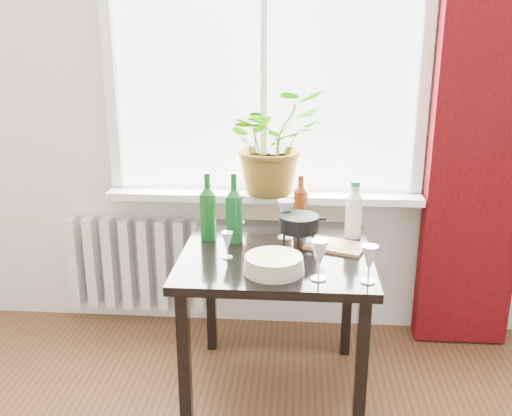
# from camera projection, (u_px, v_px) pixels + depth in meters

# --- Properties ---
(window) EXTENTS (1.72, 0.08, 1.62)m
(window) POSITION_uv_depth(u_px,v_px,m) (265.00, 49.00, 2.98)
(window) COLOR white
(window) RESTS_ON ground
(windowsill) EXTENTS (1.72, 0.20, 0.04)m
(windowsill) POSITION_uv_depth(u_px,v_px,m) (263.00, 195.00, 3.14)
(windowsill) COLOR white
(windowsill) RESTS_ON ground
(curtain) EXTENTS (0.50, 0.12, 2.56)m
(curtain) POSITION_uv_depth(u_px,v_px,m) (483.00, 113.00, 2.89)
(curtain) COLOR #380508
(curtain) RESTS_ON ground
(radiator) EXTENTS (0.80, 0.10, 0.55)m
(radiator) POSITION_uv_depth(u_px,v_px,m) (136.00, 264.00, 3.36)
(radiator) COLOR silver
(radiator) RESTS_ON ground
(table) EXTENTS (0.85, 0.85, 0.74)m
(table) POSITION_uv_depth(u_px,v_px,m) (276.00, 269.00, 2.62)
(table) COLOR black
(table) RESTS_ON ground
(potted_plant) EXTENTS (0.66, 0.64, 0.57)m
(potted_plant) POSITION_uv_depth(u_px,v_px,m) (272.00, 142.00, 3.03)
(potted_plant) COLOR #3B6F1D
(potted_plant) RESTS_ON windowsill
(wine_bottle_left) EXTENTS (0.10, 0.10, 0.33)m
(wine_bottle_left) POSITION_uv_depth(u_px,v_px,m) (208.00, 206.00, 2.68)
(wine_bottle_left) COLOR #0E4917
(wine_bottle_left) RESTS_ON table
(wine_bottle_right) EXTENTS (0.08, 0.08, 0.34)m
(wine_bottle_right) POSITION_uv_depth(u_px,v_px,m) (234.00, 207.00, 2.65)
(wine_bottle_right) COLOR #0D481A
(wine_bottle_right) RESTS_ON table
(bottle_amber) EXTENTS (0.09, 0.09, 0.28)m
(bottle_amber) POSITION_uv_depth(u_px,v_px,m) (301.00, 201.00, 2.84)
(bottle_amber) COLOR #69270B
(bottle_amber) RESTS_ON table
(cleaning_bottle) EXTENTS (0.08, 0.08, 0.28)m
(cleaning_bottle) POSITION_uv_depth(u_px,v_px,m) (354.00, 209.00, 2.72)
(cleaning_bottle) COLOR white
(cleaning_bottle) RESTS_ON table
(wineglass_front_right) EXTENTS (0.09, 0.09, 0.17)m
(wineglass_front_right) POSITION_uv_depth(u_px,v_px,m) (319.00, 259.00, 2.26)
(wineglass_front_right) COLOR silver
(wineglass_front_right) RESTS_ON table
(wineglass_far_right) EXTENTS (0.09, 0.09, 0.16)m
(wineglass_far_right) POSITION_uv_depth(u_px,v_px,m) (369.00, 264.00, 2.24)
(wineglass_far_right) COLOR silver
(wineglass_far_right) RESTS_ON table
(wineglass_back_center) EXTENTS (0.09, 0.09, 0.20)m
(wineglass_back_center) POSITION_uv_depth(u_px,v_px,m) (286.00, 219.00, 2.71)
(wineglass_back_center) COLOR silver
(wineglass_back_center) RESTS_ON table
(wineglass_back_left) EXTENTS (0.08, 0.08, 0.16)m
(wineglass_back_left) POSITION_uv_depth(u_px,v_px,m) (239.00, 208.00, 2.94)
(wineglass_back_left) COLOR silver
(wineglass_back_left) RESTS_ON table
(wineglass_front_left) EXTENTS (0.06, 0.06, 0.12)m
(wineglass_front_left) POSITION_uv_depth(u_px,v_px,m) (227.00, 245.00, 2.49)
(wineglass_front_left) COLOR silver
(wineglass_front_left) RESTS_ON table
(plate_stack) EXTENTS (0.34, 0.34, 0.07)m
(plate_stack) POSITION_uv_depth(u_px,v_px,m) (274.00, 264.00, 2.35)
(plate_stack) COLOR #BFB89E
(plate_stack) RESTS_ON table
(fondue_pot) EXTENTS (0.23, 0.20, 0.14)m
(fondue_pot) POSITION_uv_depth(u_px,v_px,m) (299.00, 230.00, 2.63)
(fondue_pot) COLOR black
(fondue_pot) RESTS_ON table
(tv_remote) EXTENTS (0.07, 0.16, 0.02)m
(tv_remote) POSITION_uv_depth(u_px,v_px,m) (281.00, 272.00, 2.34)
(tv_remote) COLOR black
(tv_remote) RESTS_ON table
(cutting_board) EXTENTS (0.31, 0.25, 0.01)m
(cutting_board) POSITION_uv_depth(u_px,v_px,m) (336.00, 246.00, 2.62)
(cutting_board) COLOR #A07248
(cutting_board) RESTS_ON table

